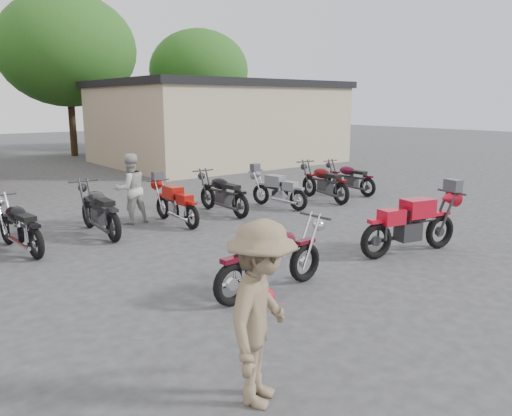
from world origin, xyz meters
TOP-DOWN VIEW (x-y plane):
  - ground at (0.00, 0.00)m, footprint 90.00×90.00m
  - stucco_building at (8.50, 15.00)m, footprint 10.00×8.00m
  - tree_2 at (4.00, 22.00)m, footprint 7.04×7.04m
  - tree_3 at (12.00, 22.00)m, footprint 6.08×6.08m
  - vintage_motorcycle at (-0.49, 0.40)m, footprint 2.07×0.76m
  - sportbike at (2.86, 0.27)m, footprint 2.27×1.17m
  - helmet at (-0.85, 0.12)m, footprint 0.30×0.30m
  - person_light at (-0.23, 5.86)m, footprint 0.81×0.63m
  - person_tan at (-2.41, -1.67)m, footprint 1.33×1.20m
  - row_bike_2 at (-2.90, 5.06)m, footprint 0.85×1.99m
  - row_bike_3 at (-1.22, 5.32)m, footprint 0.75×2.08m
  - row_bike_4 at (0.56, 5.15)m, footprint 0.61×1.83m
  - row_bike_5 at (2.07, 5.38)m, footprint 0.67×2.00m
  - row_bike_6 at (3.68, 5.05)m, footprint 0.90×1.89m
  - row_bike_7 at (5.40, 4.97)m, footprint 0.95×2.12m
  - row_bike_8 at (6.84, 5.23)m, footprint 0.63×1.88m

SIDE VIEW (x-z plane):
  - ground at x=0.00m, z-range 0.00..0.00m
  - helmet at x=-0.85m, z-range 0.00..0.23m
  - row_bike_6 at x=3.68m, z-range 0.00..1.05m
  - row_bike_4 at x=0.56m, z-range 0.00..1.06m
  - row_bike_8 at x=6.84m, z-range 0.00..1.09m
  - row_bike_2 at x=-2.90m, z-range 0.00..1.12m
  - row_bike_5 at x=2.07m, z-range 0.00..1.16m
  - vintage_motorcycle at x=-0.49m, z-range 0.00..1.18m
  - row_bike_7 at x=5.40m, z-range 0.00..1.19m
  - row_bike_3 at x=-1.22m, z-range 0.00..1.20m
  - sportbike at x=2.86m, z-range 0.00..1.25m
  - person_light at x=-0.23m, z-range 0.00..1.66m
  - person_tan at x=-2.41m, z-range 0.00..1.79m
  - stucco_building at x=8.50m, z-range 0.00..3.50m
  - tree_3 at x=12.00m, z-range 0.00..7.60m
  - tree_2 at x=4.00m, z-range 0.00..8.80m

